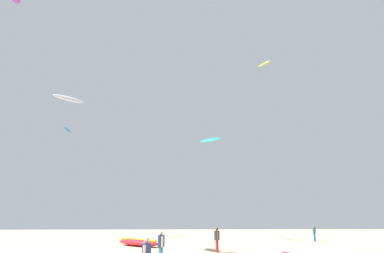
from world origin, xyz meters
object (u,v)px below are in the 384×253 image
object	(u,v)px
kite_aloft_1	(69,99)
kite_aloft_3	(264,64)
person_midground	(161,244)
kite_grounded_near	(138,243)
person_right	(314,232)
person_left	(217,238)
kite_aloft_4	(210,140)
kite_aloft_2	(67,130)

from	to	relation	value
kite_aloft_1	kite_aloft_3	xyz separation A→B (m)	(26.43, 0.11, 5.52)
kite_aloft_3	kite_aloft_1	bearing A→B (deg)	-179.76
person_midground	kite_grounded_near	xyz separation A→B (m)	(-2.36, 11.19, -0.66)
person_right	kite_aloft_3	size ratio (longest dim) A/B	0.65
person_left	kite_aloft_4	size ratio (longest dim) A/B	0.63
person_left	kite_grounded_near	world-z (taller)	person_left
person_right	kite_aloft_4	size ratio (longest dim) A/B	0.59
kite_grounded_near	kite_aloft_3	distance (m)	31.20
kite_grounded_near	kite_aloft_4	world-z (taller)	kite_aloft_4
person_right	kite_aloft_1	world-z (taller)	kite_aloft_1
person_right	kite_aloft_2	distance (m)	28.15
kite_aloft_1	person_right	bearing A→B (deg)	-19.19
kite_grounded_near	person_midground	bearing A→B (deg)	-78.10
kite_grounded_near	kite_aloft_3	bearing A→B (deg)	44.74
kite_aloft_1	kite_aloft_4	xyz separation A→B (m)	(18.13, -6.66, -6.83)
person_midground	person_left	world-z (taller)	person_left
person_midground	kite_aloft_3	size ratio (longest dim) A/B	0.69
kite_aloft_2	kite_aloft_4	size ratio (longest dim) A/B	0.90
kite_grounded_near	kite_aloft_2	xyz separation A→B (m)	(-9.09, 8.32, 11.44)
person_left	kite_aloft_3	world-z (taller)	kite_aloft_3
person_midground	kite_aloft_2	distance (m)	25.06
person_midground	kite_aloft_4	world-z (taller)	kite_aloft_4
kite_grounded_near	person_right	bearing A→B (deg)	17.21
person_right	kite_aloft_3	xyz separation A→B (m)	(-1.54, 9.85, 22.16)
kite_aloft_2	kite_aloft_3	distance (m)	27.59
kite_grounded_near	kite_aloft_1	world-z (taller)	kite_aloft_1
kite_aloft_2	kite_aloft_3	world-z (taller)	kite_aloft_3
kite_aloft_1	kite_aloft_3	world-z (taller)	kite_aloft_3
person_midground	kite_aloft_2	size ratio (longest dim) A/B	0.70
person_midground	kite_aloft_2	bearing A→B (deg)	-79.05
person_left	person_midground	bearing A→B (deg)	-132.29
person_midground	person_left	bearing A→B (deg)	-141.48
kite_grounded_near	kite_aloft_2	bearing A→B (deg)	137.54
kite_aloft_1	kite_aloft_4	size ratio (longest dim) A/B	1.55
person_left	kite_aloft_4	bearing A→B (deg)	75.96
person_right	kite_aloft_4	distance (m)	14.23
kite_aloft_2	kite_aloft_3	bearing A→B (deg)	15.44
person_midground	kite_aloft_3	distance (m)	36.60
person_midground	kite_aloft_3	xyz separation A→B (m)	(12.80, 26.21, 22.10)
person_right	kite_aloft_2	bearing A→B (deg)	34.70
person_right	kite_aloft_3	distance (m)	24.30
kite_aloft_3	kite_aloft_4	bearing A→B (deg)	-140.77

